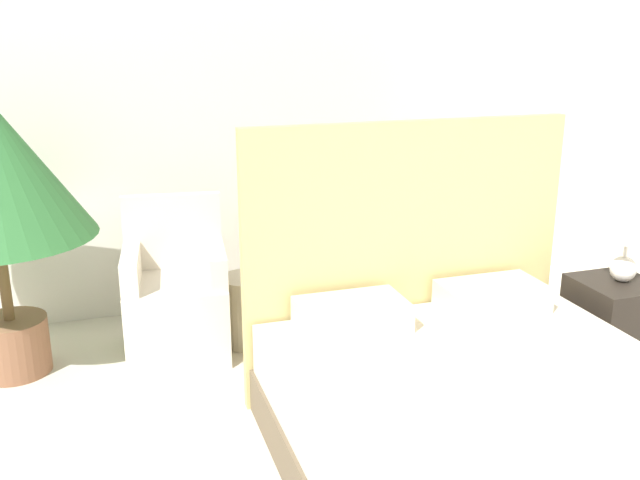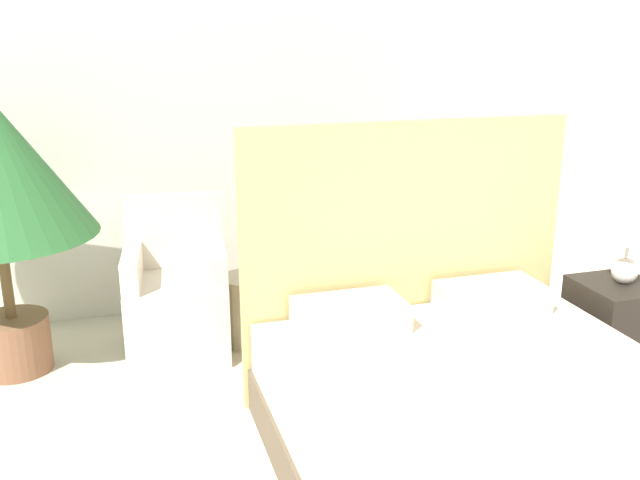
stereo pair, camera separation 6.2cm
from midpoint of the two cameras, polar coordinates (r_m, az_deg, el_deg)
name	(u,v)px [view 2 (the right image)]	position (r m, az deg, el deg)	size (l,w,h in m)	color
wall_back	(283,97)	(4.99, -2.63, 11.33)	(10.00, 0.06, 2.90)	silver
bed	(497,431)	(3.21, 14.53, -14.59)	(1.79, 2.22, 1.47)	brown
armchair_near_window_left	(178,303)	(4.42, -10.93, -5.01)	(0.66, 0.63, 0.94)	beige
armchair_near_window_right	(314,289)	(4.58, -0.11, -3.92)	(0.61, 0.58, 0.94)	beige
nightstand	(613,330)	(4.39, 22.80, -6.66)	(0.42, 0.44, 0.56)	black
table_lamp	(630,233)	(4.23, 23.92, 0.53)	(0.28, 0.28, 0.43)	white
side_table	(248,309)	(4.50, -5.38, -5.55)	(0.33, 0.33, 0.44)	#B7AD93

